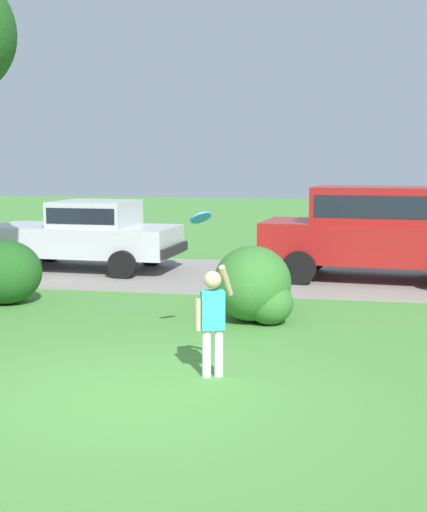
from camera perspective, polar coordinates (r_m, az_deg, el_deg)
name	(u,v)px	position (r m, az deg, el deg)	size (l,w,h in m)	color
ground_plane	(128,396)	(7.30, -7.16, -11.50)	(80.00, 80.00, 0.00)	#478438
driveway_strip	(239,276)	(14.63, 2.17, -1.64)	(28.00, 4.40, 0.02)	gray
shrub_near_tree	(6,272)	(12.22, -16.88, -1.29)	(1.23, 1.14, 1.10)	#1E511C
shrub_centre_left	(255,286)	(10.44, 3.44, -2.53)	(1.24, 1.38, 1.15)	#33702B
parked_sedan	(87,233)	(15.58, -10.51, 1.92)	(4.48, 2.24, 1.56)	silver
parked_suv	(375,228)	(14.30, 13.27, 2.25)	(4.84, 2.40, 1.92)	maroon
child_thrower	(213,314)	(7.69, -0.07, -4.89)	(0.40, 0.36, 1.29)	white
frisbee	(201,217)	(8.76, -1.07, 3.22)	(0.31, 0.27, 0.24)	#337FDB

